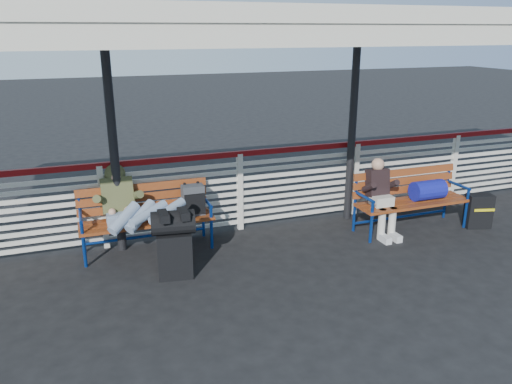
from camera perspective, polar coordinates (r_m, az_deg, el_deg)
name	(u,v)px	position (r m, az deg, el deg)	size (l,w,h in m)	color
ground	(289,284)	(6.17, 3.85, -10.50)	(60.00, 60.00, 0.00)	black
fence	(240,188)	(7.55, -1.85, 0.42)	(12.08, 0.08, 1.24)	silver
canopy	(265,21)	(6.23, 1.07, 18.91)	(12.60, 3.60, 3.16)	silver
luggage_stack	(174,242)	(6.22, -9.34, -5.61)	(0.56, 0.37, 0.87)	black
bench_left	(158,209)	(7.05, -11.10, -1.88)	(1.80, 0.56, 0.92)	brown
bench_right	(417,193)	(8.01, 17.90, -0.06)	(1.80, 0.56, 0.92)	brown
traveler_man	(137,209)	(6.65, -13.45, -1.95)	(0.94, 1.51, 0.77)	#89A1B9
companion_person	(381,196)	(7.62, 14.10, -0.49)	(0.32, 0.66, 1.15)	beige
suitcase_side	(478,211)	(8.49, 24.08, -1.99)	(0.43, 0.32, 0.53)	black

